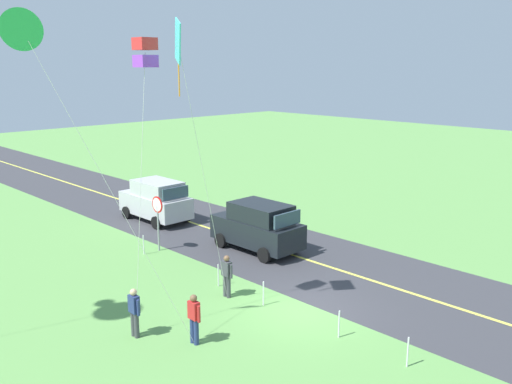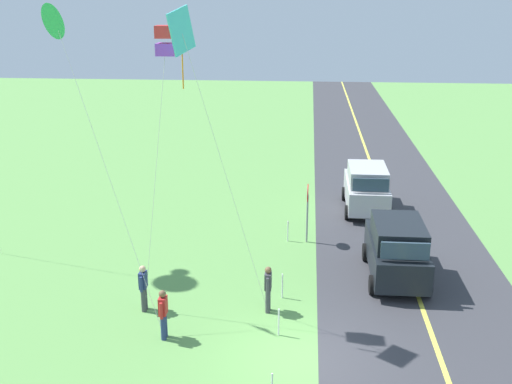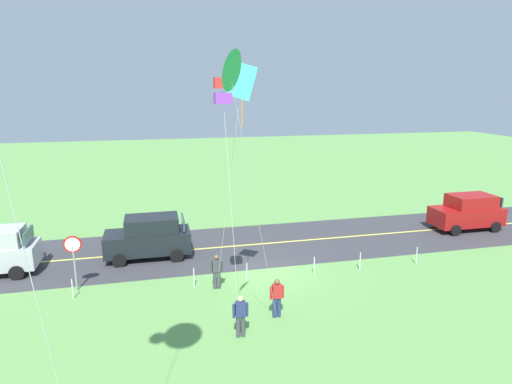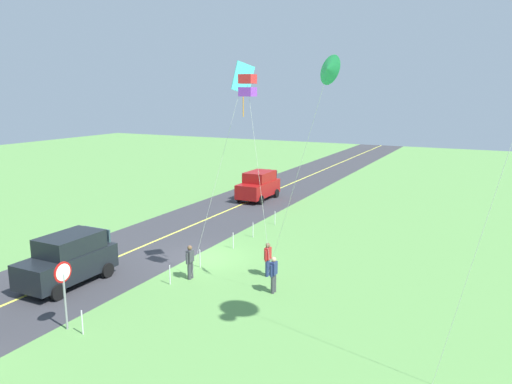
{
  "view_description": "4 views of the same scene",
  "coord_description": "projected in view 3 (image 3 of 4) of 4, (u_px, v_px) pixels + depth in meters",
  "views": [
    {
      "loc": [
        -11.58,
        13.63,
        8.33
      ],
      "look_at": [
        0.02,
        2.23,
        4.58
      ],
      "focal_mm": 38.72,
      "sensor_mm": 36.0,
      "label": 1
    },
    {
      "loc": [
        -15.24,
        -0.03,
        9.92
      ],
      "look_at": [
        1.58,
        1.43,
        4.49
      ],
      "focal_mm": 42.72,
      "sensor_mm": 36.0,
      "label": 2
    },
    {
      "loc": [
        5.11,
        19.1,
        8.76
      ],
      "look_at": [
        1.27,
        2.82,
        4.78
      ],
      "focal_mm": 30.58,
      "sensor_mm": 36.0,
      "label": 3
    },
    {
      "loc": [
        20.35,
        13.36,
        8.4
      ],
      "look_at": [
        1.21,
        3.77,
        4.05
      ],
      "focal_mm": 34.34,
      "sensor_mm": 36.0,
      "label": 4
    }
  ],
  "objects": [
    {
      "name": "ground_plane",
      "position": [
        268.0,
        274.0,
        21.27
      ],
      "size": [
        120.0,
        120.0,
        0.1
      ],
      "primitive_type": "cube",
      "color": "#60994C"
    },
    {
      "name": "asphalt_road",
      "position": [
        250.0,
        245.0,
        25.04
      ],
      "size": [
        120.0,
        7.0,
        0.0
      ],
      "primitive_type": "cube",
      "color": "#38383D",
      "rests_on": "ground"
    },
    {
      "name": "road_centre_stripe",
      "position": [
        250.0,
        245.0,
        25.04
      ],
      "size": [
        120.0,
        0.16,
        0.0
      ],
      "primitive_type": "cube",
      "color": "#E5E04C",
      "rests_on": "asphalt_road"
    },
    {
      "name": "car_suv_foreground",
      "position": [
        149.0,
        237.0,
        22.93
      ],
      "size": [
        4.4,
        2.12,
        2.24
      ],
      "color": "black",
      "rests_on": "ground"
    },
    {
      "name": "car_parked_west_far",
      "position": [
        468.0,
        212.0,
        27.59
      ],
      "size": [
        4.4,
        2.12,
        2.24
      ],
      "color": "maroon",
      "rests_on": "ground"
    },
    {
      "name": "stop_sign",
      "position": [
        73.0,
        252.0,
        18.97
      ],
      "size": [
        0.76,
        0.08,
        2.56
      ],
      "color": "gray",
      "rests_on": "ground"
    },
    {
      "name": "person_adult_near",
      "position": [
        217.0,
        270.0,
        19.39
      ],
      "size": [
        0.58,
        0.22,
        1.6
      ],
      "rotation": [
        0.0,
        0.0,
        0.68
      ],
      "color": "#3F3F47",
      "rests_on": "ground"
    },
    {
      "name": "person_adult_companion",
      "position": [
        240.0,
        315.0,
        15.59
      ],
      "size": [
        0.58,
        0.22,
        1.6
      ],
      "rotation": [
        0.0,
        0.0,
        4.77
      ],
      "color": "#3F3F47",
      "rests_on": "ground"
    },
    {
      "name": "person_child_watcher",
      "position": [
        277.0,
        297.0,
        16.95
      ],
      "size": [
        0.58,
        0.22,
        1.6
      ],
      "rotation": [
        0.0,
        0.0,
        0.62
      ],
      "color": "navy",
      "rests_on": "ground"
    },
    {
      "name": "kite_red_low",
      "position": [
        241.0,
        86.0,
        15.45
      ],
      "size": [
        1.25,
        2.73,
        9.71
      ],
      "color": "silver",
      "rests_on": "ground"
    },
    {
      "name": "kite_blue_mid",
      "position": [
        223.0,
        91.0,
        14.69
      ],
      "size": [
        0.63,
        1.33,
        9.12
      ],
      "color": "silver",
      "rests_on": "ground"
    },
    {
      "name": "kite_yellow_high",
      "position": [
        230.0,
        71.0,
        11.23
      ],
      "size": [
        2.85,
        4.04,
        9.78
      ],
      "color": "silver",
      "rests_on": "ground"
    },
    {
      "name": "fence_post_0",
      "position": [
        417.0,
        256.0,
        22.2
      ],
      "size": [
        0.05,
        0.05,
        0.9
      ],
      "primitive_type": "cylinder",
      "color": "silver",
      "rests_on": "ground"
    },
    {
      "name": "fence_post_1",
      "position": [
        360.0,
        261.0,
        21.5
      ],
      "size": [
        0.05,
        0.05,
        0.9
      ],
      "primitive_type": "cylinder",
      "color": "silver",
      "rests_on": "ground"
    },
    {
      "name": "fence_post_2",
      "position": [
        314.0,
        266.0,
        20.96
      ],
      "size": [
        0.05,
        0.05,
        0.9
      ],
      "primitive_type": "cylinder",
      "color": "silver",
      "rests_on": "ground"
    },
    {
      "name": "fence_post_3",
      "position": [
        247.0,
        272.0,
        20.22
      ],
      "size": [
        0.05,
        0.05,
        0.9
      ],
      "primitive_type": "cylinder",
      "color": "silver",
      "rests_on": "ground"
    },
    {
      "name": "fence_post_4",
      "position": [
        194.0,
        277.0,
        19.67
      ],
      "size": [
        0.05,
        0.05,
        0.9
      ],
      "primitive_type": "cylinder",
      "color": "silver",
      "rests_on": "ground"
    },
    {
      "name": "fence_post_5",
      "position": [
        73.0,
        289.0,
        18.52
      ],
      "size": [
        0.05,
        0.05,
        0.9
      ],
      "primitive_type": "cylinder",
      "color": "silver",
      "rests_on": "ground"
    }
  ]
}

